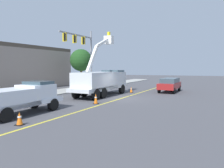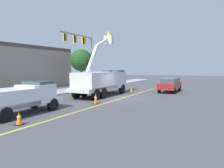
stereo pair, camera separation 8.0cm
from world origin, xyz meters
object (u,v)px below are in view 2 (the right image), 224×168
at_px(service_pickup_truck, 21,97).
at_px(traffic_signal_mast, 83,48).
at_px(utility_bucket_truck, 102,81).
at_px(traffic_cone_mid_rear, 131,90).
at_px(passing_minivan, 170,84).
at_px(traffic_cone_leading, 19,118).
at_px(traffic_cone_mid_front, 96,99).

xyz_separation_m(service_pickup_truck, traffic_signal_mast, (14.52, 2.95, 4.44)).
distance_m(utility_bucket_truck, traffic_cone_mid_rear, 4.47).
height_order(utility_bucket_truck, traffic_signal_mast, traffic_signal_mast).
xyz_separation_m(passing_minivan, traffic_cone_leading, (-18.05, 6.36, -0.62)).
height_order(service_pickup_truck, traffic_signal_mast, traffic_signal_mast).
relative_size(service_pickup_truck, passing_minivan, 1.16).
bearing_deg(traffic_cone_mid_rear, traffic_cone_mid_front, 174.28).
distance_m(utility_bucket_truck, traffic_cone_leading, 12.33).
relative_size(traffic_cone_leading, traffic_cone_mid_front, 0.80).
bearing_deg(traffic_signal_mast, traffic_cone_mid_front, -147.60).
height_order(service_pickup_truck, traffic_cone_mid_rear, service_pickup_truck).
relative_size(passing_minivan, traffic_signal_mast, 0.63).
bearing_deg(traffic_signal_mast, service_pickup_truck, -168.50).
bearing_deg(traffic_cone_leading, traffic_signal_mast, 15.91).
bearing_deg(service_pickup_truck, traffic_cone_mid_rear, -15.67).
xyz_separation_m(traffic_cone_mid_front, traffic_signal_mast, (9.37, 5.95, 5.13)).
bearing_deg(traffic_cone_leading, traffic_cone_mid_front, -9.36).
relative_size(traffic_cone_mid_rear, traffic_signal_mast, 0.09).
xyz_separation_m(passing_minivan, traffic_signal_mast, (-1.40, 11.10, 4.59)).
bearing_deg(traffic_cone_mid_rear, passing_minivan, -63.02).
bearing_deg(traffic_cone_mid_front, utility_bucket_truck, 16.54).
relative_size(traffic_cone_mid_front, traffic_cone_mid_rear, 1.27).
xyz_separation_m(service_pickup_truck, traffic_cone_mid_rear, (13.74, -3.85, -0.78)).
height_order(service_pickup_truck, passing_minivan, service_pickup_truck).
height_order(passing_minivan, traffic_cone_mid_rear, passing_minivan).
height_order(traffic_cone_leading, traffic_cone_mid_front, traffic_cone_mid_front).
bearing_deg(utility_bucket_truck, service_pickup_truck, 171.52).
bearing_deg(service_pickup_truck, traffic_cone_mid_front, -30.13).
xyz_separation_m(service_pickup_truck, passing_minivan, (15.92, -8.15, -0.15)).
bearing_deg(traffic_cone_mid_front, service_pickup_truck, 149.87).
height_order(service_pickup_truck, traffic_cone_leading, service_pickup_truck).
height_order(utility_bucket_truck, traffic_cone_mid_rear, utility_bucket_truck).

